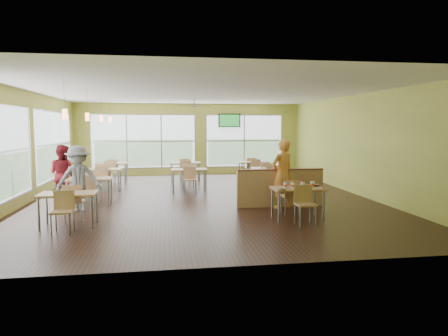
{
  "coord_description": "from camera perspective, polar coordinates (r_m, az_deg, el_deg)",
  "views": [
    {
      "loc": [
        -1.1,
        -11.98,
        2.2
      ],
      "look_at": [
        0.57,
        -0.77,
        1.0
      ],
      "focal_mm": 32.0,
      "sensor_mm": 36.0,
      "label": 1
    }
  ],
  "objects": [
    {
      "name": "room",
      "position": [
        12.04,
        -3.2,
        3.15
      ],
      "size": [
        12.0,
        12.04,
        3.2
      ],
      "color": "black",
      "rests_on": "ground"
    },
    {
      "name": "window_bays",
      "position": [
        15.15,
        -14.32,
        3.09
      ],
      "size": [
        9.24,
        10.24,
        2.38
      ],
      "color": "white",
      "rests_on": "room"
    },
    {
      "name": "main_table",
      "position": [
        9.63,
        10.48,
        -3.46
      ],
      "size": [
        1.22,
        1.52,
        0.87
      ],
      "color": "tan",
      "rests_on": "floor"
    },
    {
      "name": "half_wall_divider",
      "position": [
        11.01,
        8.02,
        -2.8
      ],
      "size": [
        2.4,
        0.14,
        1.04
      ],
      "color": "tan",
      "rests_on": "floor"
    },
    {
      "name": "dining_tables",
      "position": [
        13.78,
        -8.18,
        -0.58
      ],
      "size": [
        6.92,
        8.72,
        0.87
      ],
      "color": "tan",
      "rests_on": "floor"
    },
    {
      "name": "pendant_lights",
      "position": [
        12.83,
        -18.0,
        6.86
      ],
      "size": [
        0.11,
        7.31,
        0.86
      ],
      "color": "#2D2119",
      "rests_on": "ceiling"
    },
    {
      "name": "ceiling_fan",
      "position": [
        15.04,
        -4.29,
        8.84
      ],
      "size": [
        1.25,
        1.25,
        0.29
      ],
      "color": "#2D2119",
      "rests_on": "ceiling"
    },
    {
      "name": "tv_backwall",
      "position": [
        18.11,
        0.77,
        6.8
      ],
      "size": [
        1.0,
        0.07,
        0.6
      ],
      "color": "black",
      "rests_on": "wall_back"
    },
    {
      "name": "man_plaid",
      "position": [
        10.8,
        8.34,
        -0.83
      ],
      "size": [
        0.8,
        0.68,
        1.85
      ],
      "primitive_type": "imported",
      "rotation": [
        0.0,
        0.0,
        3.56
      ],
      "color": "#CE4616",
      "rests_on": "floor"
    },
    {
      "name": "patron_maroon",
      "position": [
        12.4,
        -22.07,
        -0.75
      ],
      "size": [
        1.0,
        0.91,
        1.67
      ],
      "primitive_type": "imported",
      "rotation": [
        0.0,
        0.0,
        2.71
      ],
      "color": "maroon",
      "rests_on": "floor"
    },
    {
      "name": "patron_grey",
      "position": [
        10.98,
        -20.06,
        -1.4
      ],
      "size": [
        1.19,
        0.8,
        1.7
      ],
      "primitive_type": "imported",
      "rotation": [
        0.0,
        0.0,
        0.16
      ],
      "color": "slate",
      "rests_on": "floor"
    },
    {
      "name": "cup_blue",
      "position": [
        9.45,
        8.73,
        -2.48
      ],
      "size": [
        0.09,
        0.09,
        0.32
      ],
      "color": "white",
      "rests_on": "main_table"
    },
    {
      "name": "cup_yellow",
      "position": [
        9.45,
        9.77,
        -2.46
      ],
      "size": [
        0.1,
        0.1,
        0.34
      ],
      "color": "white",
      "rests_on": "main_table"
    },
    {
      "name": "cup_red_near",
      "position": [
        9.55,
        11.17,
        -2.39
      ],
      "size": [
        0.1,
        0.1,
        0.36
      ],
      "color": "white",
      "rests_on": "main_table"
    },
    {
      "name": "cup_red_far",
      "position": [
        9.65,
        12.54,
        -2.31
      ],
      "size": [
        0.1,
        0.1,
        0.37
      ],
      "color": "white",
      "rests_on": "main_table"
    },
    {
      "name": "food_basket",
      "position": [
        9.89,
        12.96,
        -2.39
      ],
      "size": [
        0.22,
        0.22,
        0.05
      ],
      "color": "black",
      "rests_on": "main_table"
    },
    {
      "name": "ketchup_cup",
      "position": [
        9.58,
        14.07,
        -2.79
      ],
      "size": [
        0.06,
        0.06,
        0.02
      ],
      "primitive_type": "cylinder",
      "color": "#AF2205",
      "rests_on": "main_table"
    },
    {
      "name": "wrapper_left",
      "position": [
        9.18,
        8.33,
        -2.99
      ],
      "size": [
        0.21,
        0.2,
        0.04
      ],
      "primitive_type": "ellipsoid",
      "rotation": [
        0.0,
        0.0,
        0.28
      ],
      "color": "#9F794D",
      "rests_on": "main_table"
    },
    {
      "name": "wrapper_mid",
      "position": [
        9.71,
        9.97,
        -2.51
      ],
      "size": [
        0.2,
        0.18,
        0.05
      ],
      "primitive_type": "ellipsoid",
      "rotation": [
        0.0,
        0.0,
        0.02
      ],
      "color": "#9F794D",
      "rests_on": "main_table"
    },
    {
      "name": "wrapper_right",
      "position": [
        9.44,
        12.14,
        -2.85
      ],
      "size": [
        0.15,
        0.14,
        0.03
      ],
      "primitive_type": "ellipsoid",
      "rotation": [
        0.0,
        0.0,
        -0.15
      ],
      "color": "#9F794D",
      "rests_on": "main_table"
    }
  ]
}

